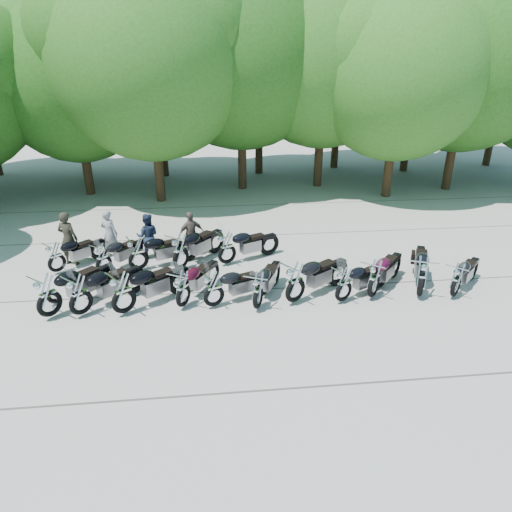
{
  "coord_description": "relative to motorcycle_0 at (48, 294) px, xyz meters",
  "views": [
    {
      "loc": [
        -1.31,
        -10.53,
        6.37
      ],
      "look_at": [
        0.0,
        1.5,
        1.1
      ],
      "focal_mm": 32.0,
      "sensor_mm": 36.0,
      "label": 1
    }
  ],
  "objects": [
    {
      "name": "ground",
      "position": [
        5.58,
        -0.49,
        -0.71
      ],
      "size": [
        90.0,
        90.0,
        0.0
      ],
      "primitive_type": "plane",
      "color": "gray",
      "rests_on": "ground"
    },
    {
      "name": "tree_2",
      "position": [
        -1.68,
        12.35,
        4.6
      ],
      "size": [
        7.31,
        7.31,
        8.97
      ],
      "color": "#3A2614",
      "rests_on": "ground"
    },
    {
      "name": "tree_3",
      "position": [
        2.01,
        10.75,
        5.61
      ],
      "size": [
        8.7,
        8.7,
        10.67
      ],
      "color": "#3A2614",
      "rests_on": "ground"
    },
    {
      "name": "tree_4",
      "position": [
        6.11,
        12.6,
        5.92
      ],
      "size": [
        9.13,
        9.13,
        11.2
      ],
      "color": "#3A2614",
      "rests_on": "ground"
    },
    {
      "name": "tree_5",
      "position": [
        10.19,
        12.72,
        5.86
      ],
      "size": [
        9.04,
        9.04,
        11.1
      ],
      "color": "#3A2614",
      "rests_on": "ground"
    },
    {
      "name": "tree_6",
      "position": [
        13.13,
        10.33,
        5.1
      ],
      "size": [
        8.0,
        8.0,
        9.82
      ],
      "color": "#3A2614",
      "rests_on": "ground"
    },
    {
      "name": "tree_7",
      "position": [
        16.78,
        11.29,
        5.68
      ],
      "size": [
        8.79,
        8.79,
        10.79
      ],
      "color": "#3A2614",
      "rests_on": "ground"
    },
    {
      "name": "tree_10",
      "position": [
        -2.71,
        16.48,
        4.94
      ],
      "size": [
        7.78,
        7.78,
        9.55
      ],
      "color": "#3A2614",
      "rests_on": "ground"
    },
    {
      "name": "tree_11",
      "position": [
        1.81,
        15.94,
        4.78
      ],
      "size": [
        7.56,
        7.56,
        9.28
      ],
      "color": "#3A2614",
      "rests_on": "ground"
    },
    {
      "name": "tree_12",
      "position": [
        7.38,
        15.98,
        5.01
      ],
      "size": [
        7.88,
        7.88,
        9.67
      ],
      "color": "#3A2614",
      "rests_on": "ground"
    },
    {
      "name": "tree_13",
      "position": [
        12.27,
        16.99,
        5.33
      ],
      "size": [
        8.31,
        8.31,
        10.2
      ],
      "color": "#3A2614",
      "rests_on": "ground"
    },
    {
      "name": "tree_14",
      "position": [
        16.26,
        15.61,
        5.12
      ],
      "size": [
        8.02,
        8.02,
        9.84
      ],
      "color": "#3A2614",
      "rests_on": "ground"
    },
    {
      "name": "tree_15",
      "position": [
        22.19,
        16.53,
        6.31
      ],
      "size": [
        9.67,
        9.67,
        11.86
      ],
      "color": "#3A2614",
      "rests_on": "ground"
    },
    {
      "name": "motorcycle_0",
      "position": [
        0.0,
        0.0,
        0.0
      ],
      "size": [
        2.22,
        2.41,
        1.42
      ],
      "primitive_type": null,
      "rotation": [
        0.0,
        0.0,
        2.43
      ],
      "color": "black",
      "rests_on": "ground"
    },
    {
      "name": "motorcycle_1",
      "position": [
        0.8,
        0.02,
        -0.04
      ],
      "size": [
        2.2,
        2.21,
        1.35
      ],
      "primitive_type": null,
      "rotation": [
        0.0,
        0.0,
        2.36
      ],
      "color": "black",
      "rests_on": "ground"
    },
    {
      "name": "motorcycle_2",
      "position": [
        1.92,
        -0.04,
        -0.01
      ],
      "size": [
        2.44,
        2.09,
        1.4
      ],
      "primitive_type": null,
      "rotation": [
        0.0,
        0.0,
        2.21
      ],
      "color": "black",
      "rests_on": "ground"
    },
    {
      "name": "motorcycle_3",
      "position": [
        3.47,
        0.17,
        -0.09
      ],
      "size": [
        1.71,
        2.24,
        1.25
      ],
      "primitive_type": null,
      "rotation": [
        0.0,
        0.0,
        2.6
      ],
      "color": "black",
      "rests_on": "ground"
    },
    {
      "name": "motorcycle_4",
      "position": [
        4.31,
        0.07,
        -0.11
      ],
      "size": [
        2.22,
        1.46,
        1.21
      ],
      "primitive_type": null,
      "rotation": [
        0.0,
        0.0,
        1.99
      ],
      "color": "black",
      "rests_on": "ground"
    },
    {
      "name": "motorcycle_5",
      "position": [
        5.51,
        -0.15,
        -0.09
      ],
      "size": [
        1.54,
        2.28,
        1.24
      ],
      "primitive_type": null,
      "rotation": [
        0.0,
        0.0,
        2.7
      ],
      "color": "black",
      "rests_on": "ground"
    },
    {
      "name": "motorcycle_6",
      "position": [
        6.58,
        0.06,
        -0.01
      ],
      "size": [
        2.49,
        2.03,
        1.41
      ],
      "primitive_type": null,
      "rotation": [
        0.0,
        0.0,
        2.17
      ],
      "color": "black",
      "rests_on": "ground"
    },
    {
      "name": "motorcycle_7",
      "position": [
        7.93,
        -0.03,
        -0.11
      ],
      "size": [
        2.17,
        1.62,
        1.2
      ],
      "primitive_type": null,
      "rotation": [
        0.0,
        0.0,
        2.09
      ],
      "color": "black",
      "rests_on": "ground"
    },
    {
      "name": "motorcycle_8",
      "position": [
        8.86,
        0.12,
        -0.05
      ],
      "size": [
        2.1,
        2.24,
        1.33
      ],
      "primitive_type": null,
      "rotation": [
        0.0,
        0.0,
        2.42
      ],
      "color": "#3C081F",
      "rests_on": "ground"
    },
    {
      "name": "motorcycle_9",
      "position": [
        10.22,
        0.04,
        -0.0
      ],
      "size": [
        1.7,
        2.6,
        1.42
      ],
      "primitive_type": null,
      "rotation": [
        0.0,
        0.0,
        2.73
      ],
      "color": "black",
      "rests_on": "ground"
    },
    {
      "name": "motorcycle_10",
      "position": [
        11.21,
        -0.1,
        -0.11
      ],
      "size": [
        1.99,
        1.93,
        1.2
      ],
      "primitive_type": null,
      "rotation": [
        0.0,
        0.0,
        2.33
      ],
      "color": "black",
      "rests_on": "ground"
    },
    {
      "name": "motorcycle_11",
      "position": [
        -0.62,
        2.84,
        -0.12
      ],
      "size": [
        1.95,
        1.92,
        1.19
      ],
      "primitive_type": null,
      "rotation": [
        0.0,
        0.0,
        2.34
      ],
      "color": "black",
      "rests_on": "ground"
    },
    {
      "name": "motorcycle_12",
      "position": [
        0.89,
        2.56,
        -0.12
      ],
      "size": [
        1.87,
        2.01,
        1.19
      ],
      "primitive_type": null,
      "rotation": [
        0.0,
        0.0,
        2.43
      ],
      "color": "black",
      "rests_on": "ground"
    },
    {
      "name": "motorcycle_13",
      "position": [
        1.96,
        2.72,
        -0.06
      ],
      "size": [
        2.41,
        1.53,
        1.31
      ],
      "primitive_type": null,
      "rotation": [
        0.0,
        0.0,
        1.96
      ],
      "color": "black",
      "rests_on": "ground"
    },
    {
      "name": "motorcycle_14",
      "position": [
        3.31,
        2.62,
        -0.01
      ],
      "size": [
        2.19,
        2.4,
        1.41
      ],
      "primitive_type": null,
      "rotation": [
        0.0,
        0.0,
        2.44
      ],
      "color": "black",
      "rests_on": "ground"
    },
    {
      "name": "motorcycle_15",
      "position": [
        4.82,
        2.88,
        -0.06
      ],
      "size": [
        2.4,
        1.64,
        1.31
      ],
      "primitive_type": null,
      "rotation": [
        0.0,
        0.0,
        2.02
      ],
      "color": "black",
      "rests_on": "ground"
    },
    {
      "name": "rider_0",
      "position": [
        -0.37,
        3.53,
        0.21
      ],
      "size": [
        0.78,
        0.63,
        1.84
      ],
      "primitive_type": "imported",
      "rotation": [
        0.0,
        0.0,
        2.81
      ],
      "color": "black",
      "rests_on": "ground"
    },
    {
      "name": "rider_1",
      "position": [
        2.17,
        3.78,
        0.08
      ],
      "size": [
        0.78,
        0.62,
        1.59
      ],
      "primitive_type": "imported",
      "rotation": [
        0.0,
        0.0,
        3.13
      ],
      "color": "#1E283F",
      "rests_on": "ground"
    },
    {
      "name": "rider_2",
      "position": [
        3.64,
        3.85,
        0.08
      ],
      "size": [
        1.01,
        0.72,
        1.59
      ],
      "primitive_type": "imported",
      "rotation": [
        0.0,
        0.0,
        3.55
      ],
      "color": "brown",
      "rests_on": "ground"
    },
    {
      "name": "rider_3",
      "position": [
        0.85,
        4.05,
        0.13
      ],
      "size": [
        0.73,
        0.62,
        1.69
      ],
      "primitive_type": "imported",
      "rotation": [
        0.0,
        0.0,
        2.71
      ],
      "color": "gray",
      "rests_on": "ground"
    }
  ]
}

